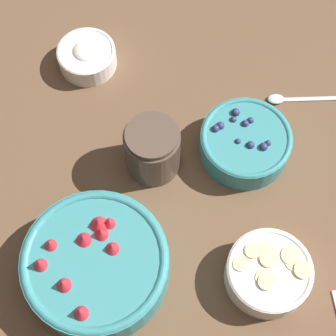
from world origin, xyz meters
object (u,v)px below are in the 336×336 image
Objects in this scene: bowl_cream at (87,56)px; bowl_bananas at (268,273)px; jar_chocolate at (152,150)px; bowl_blueberries at (245,142)px; bowl_strawberries at (96,264)px.

bowl_bananas is at bearing 29.27° from bowl_cream.
bowl_bananas reaches higher than bowl_cream.
bowl_bananas is 0.28m from jar_chocolate.
bowl_blueberries is 1.44× the size of bowl_cream.
bowl_strawberries is 0.22m from jar_chocolate.
bowl_strawberries reaches higher than bowl_blueberries.
bowl_strawberries is at bearing -55.50° from bowl_blueberries.
jar_chocolate reaches higher than bowl_bananas.
bowl_cream is 0.26m from jar_chocolate.
bowl_strawberries is at bearing -31.01° from jar_chocolate.
bowl_blueberries reaches higher than bowl_bananas.
bowl_strawberries is 1.44× the size of bowl_blueberries.
bowl_blueberries is 0.24m from bowl_bananas.
bowl_blueberries is 0.17m from jar_chocolate.
jar_chocolate is at bearing -88.44° from bowl_blueberries.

